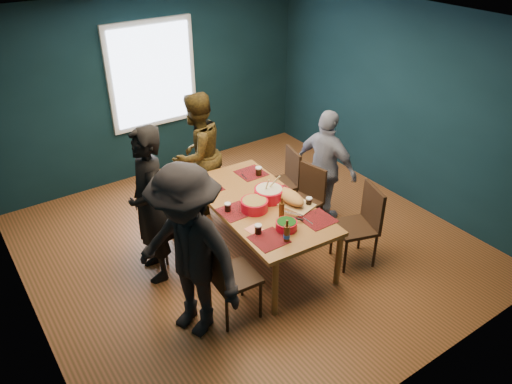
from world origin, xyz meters
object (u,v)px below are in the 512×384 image
Objects in this scene: bowl_herbs at (286,225)px; cutting_board at (290,198)px; chair_right_near at (363,219)px; chair_right_mid at (307,194)px; chair_left_mid at (193,235)px; chair_left_near at (226,272)px; person_near_left at (188,254)px; bowl_salad at (254,205)px; person_far_left at (150,206)px; bowl_dumpling at (269,193)px; person_back at (197,154)px; chair_left_far at (160,215)px; dining_table at (259,208)px; chair_right_far at (286,177)px; person_right at (326,168)px.

bowl_herbs is 0.32× the size of cutting_board.
chair_right_mid is at bearing 115.58° from chair_right_near.
chair_left_mid is 0.90× the size of chair_left_near.
person_near_left is 1.19m from bowl_salad.
chair_left_near is 0.55× the size of person_far_left.
bowl_dumpling reaches higher than chair_left_mid.
chair_left_near is 1.86m from chair_right_mid.
person_back reaches higher than bowl_herbs.
person_near_left is (-0.27, -1.25, 0.34)m from chair_left_far.
chair_left_mid is at bearing 128.71° from person_near_left.
person_back is 1.58m from cutting_board.
chair_right_mid is 3.86× the size of bowl_herbs.
bowl_dumpling is (0.14, 0.00, 0.15)m from dining_table.
person_back is (-0.94, 0.71, 0.31)m from chair_right_far.
chair_left_near is 1.10× the size of chair_right_far.
chair_left_far is at bearing 151.27° from chair_right_mid.
person_far_left is (-2.10, 1.15, 0.34)m from chair_right_near.
cutting_board is at bearing 84.29° from person_back.
person_far_left reaches higher than chair_left_far.
cutting_board reaches higher than chair_left_mid.
cutting_board is at bearing -160.42° from chair_right_mid.
chair_right_mid is 0.71m from cutting_board.
person_far_left reaches higher than bowl_herbs.
chair_right_mid is at bearing 9.73° from bowl_dumpling.
person_near_left is (-2.09, -1.20, 0.39)m from chair_right_far.
person_back is 5.46× the size of bowl_salad.
person_back is 4.90× the size of bowl_dumpling.
person_back is at bearing 89.89° from bowl_herbs.
chair_left_near is (0.08, -1.33, 0.01)m from chair_left_far.
chair_left_near reaches higher than chair_right_mid.
chair_left_far reaches higher than chair_right_mid.
chair_left_far is at bearing 148.16° from bowl_dumpling.
person_back is at bearing 87.36° from bowl_salad.
chair_left_far reaches higher than chair_right_near.
bowl_dumpling is (-1.03, -0.17, 0.05)m from person_right.
cutting_board is (-0.55, -0.33, 0.30)m from chair_right_mid.
chair_right_mid is at bearing 38.56° from bowl_herbs.
chair_right_far is 0.54× the size of person_back.
chair_right_near is 2.83× the size of bowl_dumpling.
chair_right_mid is at bearing 108.17° from person_back.
person_near_left reaches higher than cutting_board.
person_right is 5.02× the size of bowl_salad.
person_back is 0.92× the size of person_near_left.
bowl_salad is (-0.96, -0.21, 0.30)m from chair_right_mid.
person_right is at bearing 118.39° from person_back.
person_back is 2.23m from person_near_left.
bowl_dumpling is 0.26m from cutting_board.
bowl_salad is 0.29m from bowl_dumpling.
chair_right_near is (0.07, -1.36, 0.03)m from chair_right_far.
chair_right_near is (1.81, -0.09, -0.02)m from chair_left_near.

